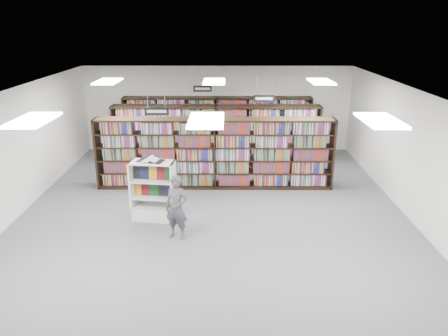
{
  "coord_description": "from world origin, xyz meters",
  "views": [
    {
      "loc": [
        0.35,
        -10.38,
        4.8
      ],
      "look_at": [
        0.28,
        0.5,
        1.1
      ],
      "focal_mm": 35.0,
      "sensor_mm": 36.0,
      "label": 1
    }
  ],
  "objects_px": {
    "bookshelf_row_near": "(215,153)",
    "shopper": "(177,208)",
    "endcap_display": "(154,199)",
    "open_book": "(150,160)"
  },
  "relations": [
    {
      "from": "bookshelf_row_near",
      "to": "open_book",
      "type": "bearing_deg",
      "value": -124.13
    },
    {
      "from": "open_book",
      "to": "shopper",
      "type": "xyz_separation_m",
      "value": [
        0.74,
        -1.06,
        -0.8
      ]
    },
    {
      "from": "endcap_display",
      "to": "bookshelf_row_near",
      "type": "bearing_deg",
      "value": 63.39
    },
    {
      "from": "bookshelf_row_near",
      "to": "shopper",
      "type": "bearing_deg",
      "value": -103.3
    },
    {
      "from": "bookshelf_row_near",
      "to": "shopper",
      "type": "relative_size",
      "value": 4.62
    },
    {
      "from": "bookshelf_row_near",
      "to": "open_book",
      "type": "xyz_separation_m",
      "value": [
        -1.52,
        -2.24,
        0.51
      ]
    },
    {
      "from": "bookshelf_row_near",
      "to": "endcap_display",
      "type": "relative_size",
      "value": 4.59
    },
    {
      "from": "open_book",
      "to": "shopper",
      "type": "bearing_deg",
      "value": -39.97
    },
    {
      "from": "endcap_display",
      "to": "shopper",
      "type": "distance_m",
      "value": 1.3
    },
    {
      "from": "shopper",
      "to": "open_book",
      "type": "bearing_deg",
      "value": 145.28
    }
  ]
}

